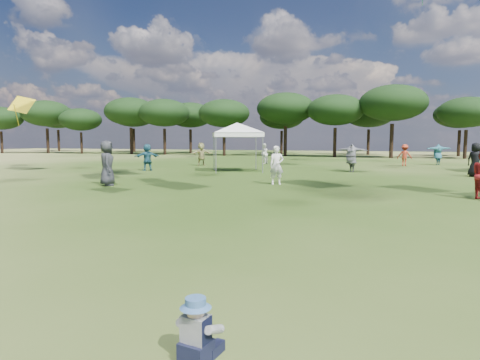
% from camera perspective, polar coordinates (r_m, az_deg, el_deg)
% --- Properties ---
extents(tree_line, '(108.78, 17.63, 7.77)m').
position_cam_1_polar(tree_line, '(48.27, 19.71, 9.60)').
color(tree_line, black).
rests_on(tree_line, ground).
extents(tent_left, '(5.24, 5.24, 3.21)m').
position_cam_1_polar(tent_left, '(24.05, -0.41, 7.86)').
color(tent_left, gray).
rests_on(tent_left, ground).
extents(toddler, '(0.40, 0.44, 0.57)m').
position_cam_1_polar(toddler, '(3.67, -6.07, -20.73)').
color(toddler, black).
rests_on(toddler, ground).
extents(festival_crowd, '(28.79, 20.64, 1.92)m').
position_cam_1_polar(festival_crowd, '(23.81, 18.96, 2.93)').
color(festival_crowd, olive).
rests_on(festival_crowd, ground).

